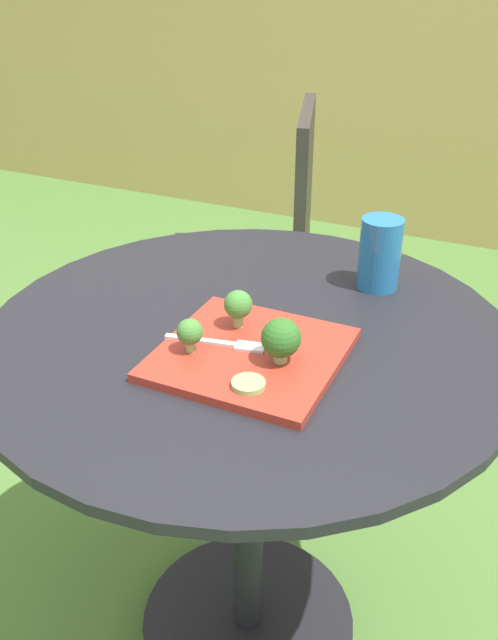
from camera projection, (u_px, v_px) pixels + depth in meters
name	position (u px, v px, depth m)	size (l,w,h in m)	color
ground_plane	(248.00, 628.00, 1.44)	(12.00, 12.00, 0.00)	#4C7533
bamboo_fence	(476.00, 83.00, 2.94)	(8.00, 0.08, 1.47)	tan
patio_table	(248.00, 465.00, 1.21)	(0.85, 0.85, 0.74)	black
patio_chair	(264.00, 241.00, 1.93)	(0.55, 0.55, 0.90)	#332D28
salad_plate	(251.00, 354.00, 0.99)	(0.26, 0.26, 0.01)	#AD3323
drinking_glass	(379.00, 257.00, 1.18)	(0.07, 0.07, 0.13)	#236BA8
fork	(225.00, 344.00, 1.00)	(0.15, 0.05, 0.00)	silver
broccoli_floret_0	(238.00, 305.00, 1.03)	(0.04, 0.04, 0.06)	#99B770
broccoli_floret_1	(281.00, 339.00, 0.95)	(0.06, 0.06, 0.07)	#99B770
broccoli_floret_2	(190.00, 333.00, 0.97)	(0.04, 0.04, 0.05)	#99B770
cucumber_slice_0	(248.00, 384.00, 0.91)	(0.05, 0.05, 0.01)	#8EB766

